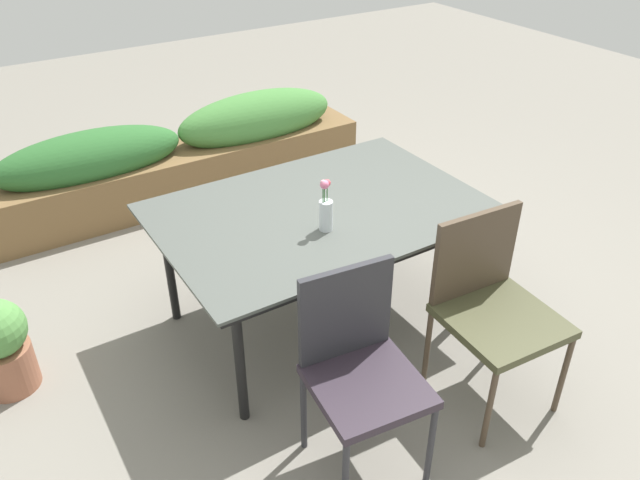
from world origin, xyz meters
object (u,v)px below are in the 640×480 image
object	(u,v)px
planter_box	(183,157)
potted_plant	(1,345)
chair_near_left	(359,363)
flower_vase	(326,210)
dining_table	(320,216)
chair_near_right	(491,300)

from	to	relation	value
planter_box	potted_plant	world-z (taller)	planter_box
chair_near_left	planter_box	world-z (taller)	chair_near_left
flower_vase	potted_plant	world-z (taller)	flower_vase
flower_vase	planter_box	bearing A→B (deg)	89.85
flower_vase	dining_table	bearing A→B (deg)	65.46
chair_near_right	planter_box	distance (m)	2.69
dining_table	chair_near_left	xyz separation A→B (m)	(-0.36, -0.87, -0.14)
potted_plant	chair_near_left	bearing A→B (deg)	-45.51
dining_table	planter_box	xyz separation A→B (m)	(-0.08, 1.78, -0.34)
planter_box	potted_plant	bearing A→B (deg)	-136.47
flower_vase	planter_box	world-z (taller)	flower_vase
dining_table	flower_vase	distance (m)	0.26
planter_box	chair_near_left	bearing A→B (deg)	-96.05
potted_plant	flower_vase	bearing A→B (deg)	-20.36
chair_near_left	potted_plant	bearing A→B (deg)	-38.87
chair_near_right	potted_plant	xyz separation A→B (m)	(-1.95, 1.23, -0.27)
dining_table	chair_near_left	size ratio (longest dim) A/B	1.81
dining_table	chair_near_left	world-z (taller)	chair_near_left
dining_table	flower_vase	size ratio (longest dim) A/B	6.13
planter_box	potted_plant	xyz separation A→B (m)	(-1.49, -1.42, -0.06)
chair_near_left	flower_vase	bearing A→B (deg)	-105.37
dining_table	chair_near_right	size ratio (longest dim) A/B	1.80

